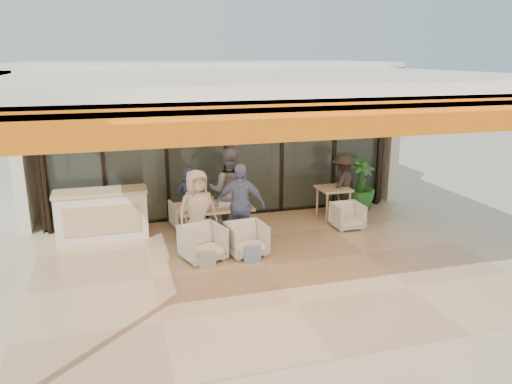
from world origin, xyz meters
The scene contains 21 objects.
ground centered at (0.00, 0.00, 0.00)m, with size 70.00×70.00×0.00m, color #C6B293.
terrace_floor centered at (0.00, 0.00, 0.01)m, with size 8.00×6.00×0.01m, color tan.
terrace_structure centered at (0.00, -0.26, 3.25)m, with size 8.00×6.00×3.40m.
glass_storefront centered at (0.00, 3.00, 1.60)m, with size 8.08×0.10×3.20m.
interior_block centered at (0.01, 5.31, 2.23)m, with size 9.05×3.62×3.52m.
host_counter centered at (-2.79, 2.30, 0.53)m, with size 1.85×0.65×1.04m.
dining_table centered at (-0.60, 1.56, 0.69)m, with size 1.50×0.90×0.93m.
chair_far_left centered at (-1.01, 2.50, 0.34)m, with size 0.66×0.62×0.68m, color white.
chair_far_right centered at (-0.17, 2.50, 0.32)m, with size 0.62×0.58×0.64m, color white.
chair_near_left centered at (-1.01, 0.60, 0.37)m, with size 0.72×0.67×0.74m, color white.
chair_near_right centered at (-0.17, 0.60, 0.35)m, with size 0.69×0.64×0.71m, color white.
diner_navy centered at (-1.01, 2.00, 0.74)m, with size 0.54×0.35×1.48m, color #1A203B.
diner_grey centered at (-0.17, 2.00, 0.92)m, with size 0.89×0.69×1.83m, color slate.
diner_cream centered at (-1.01, 1.10, 0.81)m, with size 0.79×0.51×1.62m, color beige.
diner_periwinkle centered at (-0.17, 1.10, 0.84)m, with size 0.99×0.41×1.69m, color #697AAF.
tote_bag_cream centered at (-1.01, 0.20, 0.17)m, with size 0.30×0.10×0.34m, color silver.
tote_bag_blue centered at (-0.17, 0.20, 0.17)m, with size 0.30×0.10×0.34m, color #99BFD8.
side_table centered at (2.34, 2.18, 0.64)m, with size 0.70×0.70×0.74m.
side_chair centered at (2.34, 1.43, 0.32)m, with size 0.62×0.58×0.64m, color white.
standing_woman centered at (2.64, 2.33, 0.75)m, with size 0.97×0.56×1.50m, color black.
potted_palm centered at (3.19, 2.53, 0.67)m, with size 0.75×0.75×1.34m, color #1E5919.
Camera 1 is at (-2.50, -7.96, 3.69)m, focal length 35.00 mm.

